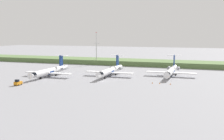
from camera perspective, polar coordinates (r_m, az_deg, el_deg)
The scene contains 10 objects.
ground_plane at distance 145.79m, azimuth 2.11°, elevation -0.35°, with size 500.00×500.00×0.00m, color gray.
grass_berm at distance 177.84m, azimuth 5.23°, elevation 1.53°, with size 320.00×20.00×2.94m, color #597542.
regional_jet_nearest at distance 133.16m, azimuth -12.32°, elevation -0.18°, with size 22.81×31.00×9.00m.
regional_jet_second at distance 131.69m, azimuth -0.28°, elevation -0.09°, with size 22.81×31.00×9.00m.
regional_jet_third at distance 133.91m, azimuth 11.85°, elevation -0.12°, with size 22.81×31.00×9.00m.
antenna_mast at distance 179.64m, azimuth -3.17°, elevation 3.86°, with size 4.40×0.50×20.40m.
baggage_tug at distance 114.16m, azimuth -18.40°, elevation -2.44°, with size 1.72×3.20×2.30m.
safety_cone_front_marker at distance 113.55m, azimuth 8.14°, elevation -2.55°, with size 0.44×0.44×0.55m, color orange.
safety_cone_mid_marker at distance 113.02m, azimuth 9.55°, elevation -2.63°, with size 0.44×0.44×0.55m, color orange.
safety_cone_rear_marker at distance 112.24m, azimuth 11.66°, elevation -2.75°, with size 0.44×0.44×0.55m, color orange.
Camera 1 is at (41.42, -108.34, 20.04)m, focal length 45.47 mm.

